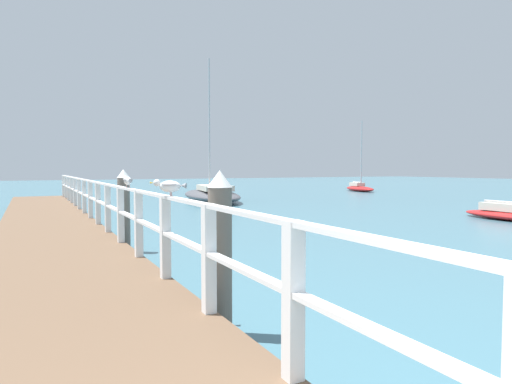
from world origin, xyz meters
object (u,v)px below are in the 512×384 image
(dock_piling_near, at_px, (220,253))
(seagull_foreground, at_px, (169,186))
(boat_2, at_px, (211,194))
(boat_3, at_px, (511,213))
(dock_piling_far, at_px, (124,210))
(boat_0, at_px, (359,188))
(seagull_background, at_px, (128,180))

(dock_piling_near, bearing_deg, seagull_foreground, 117.96)
(boat_2, distance_m, boat_3, 15.77)
(dock_piling_far, bearing_deg, seagull_foreground, -94.30)
(boat_3, bearing_deg, boat_0, -112.49)
(seagull_foreground, distance_m, boat_0, 33.97)
(boat_2, bearing_deg, boat_0, 26.57)
(seagull_background, height_order, boat_2, boat_2)
(boat_2, bearing_deg, boat_3, -56.50)
(seagull_foreground, bearing_deg, seagull_background, 35.44)
(boat_0, distance_m, boat_2, 16.36)
(seagull_foreground, height_order, seagull_background, same)
(dock_piling_far, xyz_separation_m, seagull_background, (-0.38, -2.45, 0.77))
(seagull_background, distance_m, boat_2, 18.53)
(seagull_foreground, xyz_separation_m, seagull_background, (0.01, 2.69, 0.00))
(dock_piling_near, relative_size, boat_2, 0.23)
(seagull_background, bearing_deg, boat_0, 40.43)
(seagull_foreground, bearing_deg, dock_piling_far, 31.28)
(seagull_background, height_order, boat_3, boat_3)
(dock_piling_near, xyz_separation_m, seagull_foreground, (-0.39, 0.73, 0.77))
(dock_piling_far, distance_m, seagull_foreground, 5.21)
(seagull_background, xyz_separation_m, boat_0, (23.72, 21.57, -1.44))
(dock_piling_far, distance_m, boat_3, 14.35)
(dock_piling_far, distance_m, boat_0, 30.18)
(dock_piling_far, distance_m, seagull_background, 2.59)
(seagull_foreground, relative_size, seagull_background, 0.87)
(dock_piling_far, xyz_separation_m, boat_0, (23.34, 19.12, -0.67))
(seagull_foreground, distance_m, boat_3, 15.60)
(seagull_foreground, height_order, boat_3, boat_3)
(dock_piling_far, height_order, seagull_background, dock_piling_far)
(boat_2, bearing_deg, seagull_background, -107.25)
(seagull_foreground, height_order, boat_2, boat_2)
(dock_piling_near, relative_size, boat_0, 0.33)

